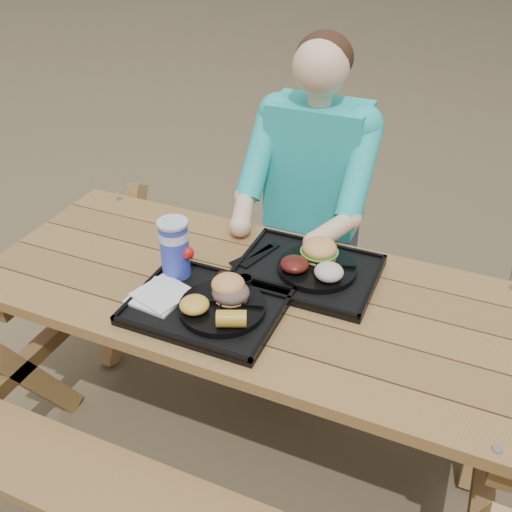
% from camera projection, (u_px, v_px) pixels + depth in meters
% --- Properties ---
extents(ground, '(60.00, 60.00, 0.00)m').
position_uv_depth(ground, '(256.00, 442.00, 2.23)').
color(ground, '#999999').
rests_on(ground, ground).
extents(picnic_table, '(1.80, 1.49, 0.75)m').
position_uv_depth(picnic_table, '(256.00, 374.00, 2.02)').
color(picnic_table, '#999999').
rests_on(picnic_table, ground).
extents(tray_near, '(0.45, 0.35, 0.02)m').
position_uv_depth(tray_near, '(207.00, 307.00, 1.72)').
color(tray_near, black).
rests_on(tray_near, picnic_table).
extents(tray_far, '(0.45, 0.35, 0.02)m').
position_uv_depth(tray_far, '(307.00, 272.00, 1.87)').
color(tray_far, black).
rests_on(tray_far, picnic_table).
extents(plate_near, '(0.26, 0.26, 0.02)m').
position_uv_depth(plate_near, '(222.00, 307.00, 1.69)').
color(plate_near, black).
rests_on(plate_near, tray_near).
extents(plate_far, '(0.26, 0.26, 0.02)m').
position_uv_depth(plate_far, '(317.00, 268.00, 1.86)').
color(plate_far, black).
rests_on(plate_far, tray_far).
extents(napkin_stack, '(0.17, 0.17, 0.02)m').
position_uv_depth(napkin_stack, '(158.00, 295.00, 1.74)').
color(napkin_stack, silver).
rests_on(napkin_stack, tray_near).
extents(soda_cup, '(0.09, 0.09, 0.19)m').
position_uv_depth(soda_cup, '(175.00, 250.00, 1.80)').
color(soda_cup, '#172AB2').
rests_on(soda_cup, tray_near).
extents(condiment_bbq, '(0.05, 0.05, 0.03)m').
position_uv_depth(condiment_bbq, '(224.00, 278.00, 1.80)').
color(condiment_bbq, black).
rests_on(condiment_bbq, tray_near).
extents(condiment_mustard, '(0.05, 0.05, 0.03)m').
position_uv_depth(condiment_mustard, '(245.00, 282.00, 1.79)').
color(condiment_mustard, yellow).
rests_on(condiment_mustard, tray_near).
extents(sandwich, '(0.11, 0.11, 0.11)m').
position_uv_depth(sandwich, '(230.00, 283.00, 1.68)').
color(sandwich, '#DF944F').
rests_on(sandwich, plate_near).
extents(mac_cheese, '(0.09, 0.09, 0.04)m').
position_uv_depth(mac_cheese, '(194.00, 305.00, 1.65)').
color(mac_cheese, gold).
rests_on(mac_cheese, plate_near).
extents(corn_cob, '(0.11, 0.11, 0.05)m').
position_uv_depth(corn_cob, '(231.00, 319.00, 1.59)').
color(corn_cob, gold).
rests_on(corn_cob, plate_near).
extents(cutlery_far, '(0.08, 0.18, 0.01)m').
position_uv_depth(cutlery_far, '(260.00, 255.00, 1.93)').
color(cutlery_far, black).
rests_on(cutlery_far, tray_far).
extents(burger, '(0.12, 0.12, 0.11)m').
position_uv_depth(burger, '(320.00, 244.00, 1.86)').
color(burger, '#E59F50').
rests_on(burger, plate_far).
extents(baked_beans, '(0.09, 0.09, 0.04)m').
position_uv_depth(baked_beans, '(295.00, 264.00, 1.82)').
color(baked_beans, '#4E140F').
rests_on(baked_beans, plate_far).
extents(potato_salad, '(0.09, 0.09, 0.05)m').
position_uv_depth(potato_salad, '(329.00, 272.00, 1.78)').
color(potato_salad, beige).
rests_on(potato_salad, plate_far).
extents(diner, '(0.48, 0.84, 1.28)m').
position_uv_depth(diner, '(312.00, 217.00, 2.41)').
color(diner, '#1CB5C9').
rests_on(diner, ground).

